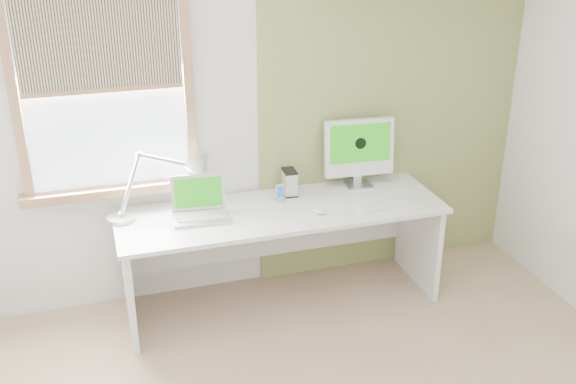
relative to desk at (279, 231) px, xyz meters
name	(u,v)px	position (x,y,z in m)	size (l,w,h in m)	color
room	(355,220)	(-0.05, -1.44, 0.77)	(4.04, 3.54, 2.64)	tan
accent_wall	(392,101)	(0.95, 0.30, 0.77)	(2.00, 0.02, 2.60)	olive
window	(104,90)	(-1.05, 0.27, 1.01)	(1.20, 0.14, 1.42)	#A47451
desk	(279,231)	(0.00, 0.00, 0.00)	(2.20, 0.70, 0.73)	white
desk_lamp	(185,176)	(-0.60, 0.14, 0.43)	(0.80, 0.34, 0.44)	silver
laptop	(200,207)	(-0.54, 0.00, 0.26)	(0.38, 0.32, 0.25)	silver
phone_dock	(280,197)	(0.02, 0.05, 0.23)	(0.08, 0.08, 0.13)	silver
external_drive	(289,182)	(0.12, 0.15, 0.29)	(0.09, 0.15, 0.18)	silver
imac	(359,149)	(0.65, 0.17, 0.47)	(0.51, 0.18, 0.49)	silver
keyboard	(387,205)	(0.70, -0.23, 0.20)	(0.45, 0.15, 0.02)	white
mouse	(319,211)	(0.22, -0.19, 0.21)	(0.06, 0.10, 0.03)	white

